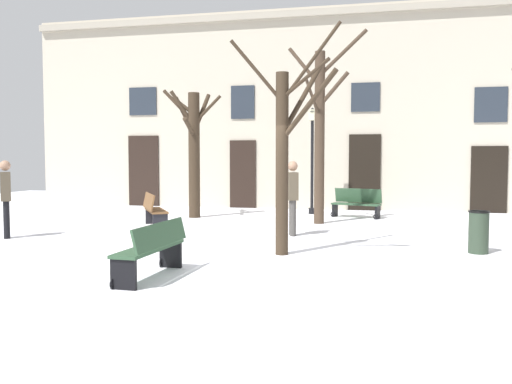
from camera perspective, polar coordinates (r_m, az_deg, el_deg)
ground_plane at (r=11.38m, az=-2.02°, el=-5.93°), size 33.60×33.60×0.00m
building_facade at (r=20.34m, az=4.67°, el=8.71°), size 21.00×0.60×7.31m
tree_foreground at (r=10.54m, az=3.11°, el=4.49°), size 2.09×1.62×4.48m
tree_right_of_center at (r=17.26m, az=-6.58°, el=4.73°), size 1.93×1.78×4.04m
tree_left_of_center at (r=15.68m, az=6.73°, el=6.64°), size 2.26×1.76×5.50m
streetlamp at (r=18.31m, az=5.90°, el=4.51°), size 0.30×0.30×3.55m
litter_bin at (r=11.62m, az=22.25°, el=-3.87°), size 0.41×0.41×0.84m
bench_back_to_back_left at (r=15.07m, az=-10.63°, el=-1.83°), size 1.26×1.66×0.92m
bench_facing_shops at (r=8.73m, az=-10.79°, el=-5.81°), size 0.55×1.80×0.88m
bench_by_litter_bin at (r=17.46m, az=10.48°, el=-1.15°), size 1.61×0.89×0.92m
person_near_bench at (r=13.15m, az=3.85°, el=-0.21°), size 0.33×0.43×1.80m
person_by_shop_door at (r=14.00m, az=-24.69°, el=-0.24°), size 0.40×0.44×1.82m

